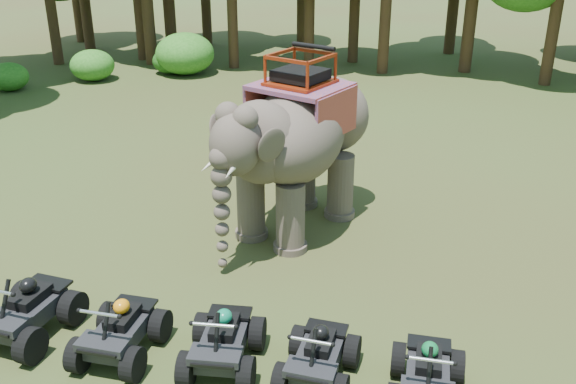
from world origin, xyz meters
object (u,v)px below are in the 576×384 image
atv_1 (119,324)px  atv_3 (318,350)px  elephant (297,143)px  atv_2 (223,335)px  atv_4 (428,368)px  atv_0 (25,304)px

atv_1 → atv_3: 3.51m
atv_1 → atv_3: atv_1 is taller
atv_1 → elephant: bearing=71.5°
atv_2 → atv_4: (3.43, -0.01, -0.03)m
atv_2 → atv_3: atv_2 is taller
elephant → atv_0: elephant is taller
atv_0 → atv_1: 1.93m
elephant → atv_1: elephant is taller
atv_1 → atv_3: bearing=2.8°
atv_4 → atv_3: bearing=177.6°
atv_0 → atv_3: 5.43m
atv_2 → elephant: bearing=83.1°
elephant → atv_1: bearing=-86.7°
atv_1 → atv_4: (5.29, 0.14, -0.03)m
atv_0 → atv_2: size_ratio=1.09×
elephant → atv_4: bearing=-36.5°
atv_3 → atv_1: bearing=-174.6°
elephant → atv_0: bearing=-102.7°
atv_3 → atv_4: size_ratio=1.00×
atv_3 → elephant: bearing=109.1°
atv_2 → atv_0: bearing=174.2°
atv_2 → atv_3: (1.66, 0.03, -0.03)m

